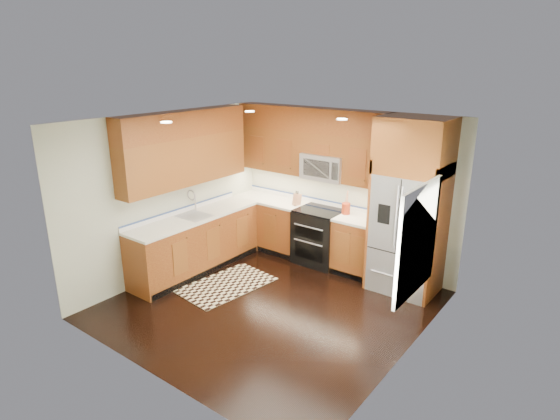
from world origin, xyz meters
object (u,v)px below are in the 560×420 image
Objects in this scene: range at (319,237)px; knife_block at (297,199)px; utensil_crock at (346,206)px; refrigerator at (409,207)px; rug at (226,285)px.

range is 0.75m from knife_block.
utensil_crock is (0.92, 0.08, 0.03)m from knife_block.
refrigerator is 1.14m from utensil_crock.
range is 0.36× the size of refrigerator.
knife_block is (-0.48, 0.01, 0.57)m from range.
refrigerator is at bearing -1.48° from knife_block.
refrigerator is 10.29× the size of knife_block.
knife_block is 0.65× the size of utensil_crock.
refrigerator reaches higher than utensil_crock.
utensil_crock is at bearing 12.11° from range.
range is 1.79m from rug.
knife_block is (0.19, 1.61, 1.04)m from rug.
knife_block is at bearing 178.52° from refrigerator.
refrigerator is (1.55, -0.04, 0.83)m from range.
refrigerator is at bearing -6.80° from utensil_crock.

